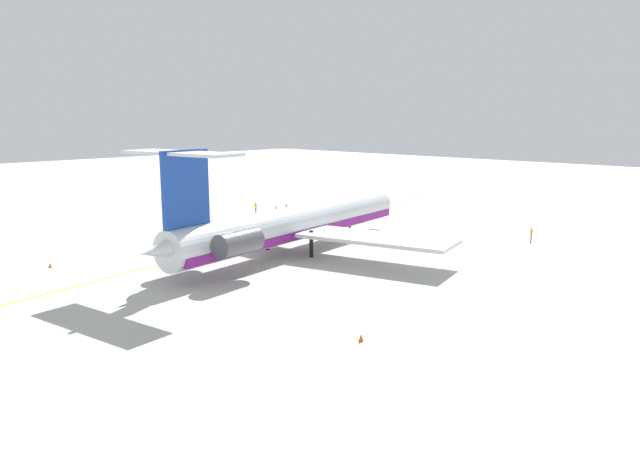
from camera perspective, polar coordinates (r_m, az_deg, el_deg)
The scene contains 9 objects.
ground at distance 75.05m, azimuth -8.22°, elevation -1.52°, with size 322.11×322.11×0.00m, color #B7B5AD.
main_jetliner at distance 70.41m, azimuth -2.96°, elevation 0.65°, with size 43.79×38.79×12.76m.
ground_crew_near_nose at distance 100.92m, azimuth -6.09°, elevation 2.32°, with size 0.31×0.36×1.74m.
ground_crew_near_tail at distance 98.94m, azimuth -3.19°, elevation 2.22°, with size 0.40×0.29×1.81m.
ground_crew_portside at distance 96.47m, azimuth -4.17°, elevation 1.96°, with size 0.44×0.28×1.74m.
ground_crew_starboard at distance 82.34m, azimuth 19.29°, elevation -0.14°, with size 0.44×0.28×1.74m.
safety_cone_nose at distance 43.98m, azimuth 3.89°, elevation -10.00°, with size 0.40×0.40×0.55m, color #EA590F.
safety_cone_wingtip at distance 70.47m, azimuth -24.08°, elevation -2.94°, with size 0.40×0.40×0.55m, color #EA590F.
taxiway_centreline at distance 78.26m, azimuth -6.72°, elevation -0.97°, with size 108.79×0.36×0.01m, color gold.
Camera 1 is at (45.50, 57.53, 15.87)m, focal length 33.97 mm.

